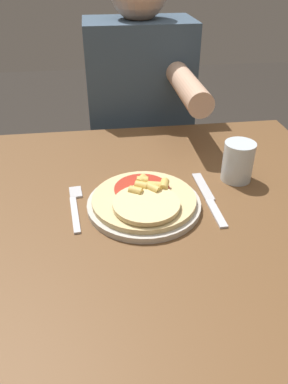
# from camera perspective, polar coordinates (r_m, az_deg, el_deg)

# --- Properties ---
(dining_table) EXTENTS (1.10, 0.93, 0.76)m
(dining_table) POSITION_cam_1_polar(r_m,az_deg,el_deg) (0.88, -2.67, -9.47)
(dining_table) COLOR brown
(dining_table) RESTS_ON ground_plane
(plate) EXTENTS (0.25, 0.25, 0.01)m
(plate) POSITION_cam_1_polar(r_m,az_deg,el_deg) (0.83, -0.00, -1.90)
(plate) COLOR beige
(plate) RESTS_ON dining_table
(pizza) EXTENTS (0.23, 0.23, 0.04)m
(pizza) POSITION_cam_1_polar(r_m,az_deg,el_deg) (0.82, 0.11, -1.02)
(pizza) COLOR #E0C689
(pizza) RESTS_ON plate
(fork) EXTENTS (0.03, 0.18, 0.00)m
(fork) POSITION_cam_1_polar(r_m,az_deg,el_deg) (0.85, -10.43, -1.95)
(fork) COLOR silver
(fork) RESTS_ON dining_table
(knife) EXTENTS (0.03, 0.22, 0.00)m
(knife) POSITION_cam_1_polar(r_m,az_deg,el_deg) (0.87, 9.91, -1.05)
(knife) COLOR silver
(knife) RESTS_ON dining_table
(drinking_glass) EXTENTS (0.07, 0.07, 0.10)m
(drinking_glass) POSITION_cam_1_polar(r_m,az_deg,el_deg) (0.94, 14.13, 4.54)
(drinking_glass) COLOR silver
(drinking_glass) RESTS_ON dining_table
(person_diner) EXTENTS (0.36, 0.52, 1.22)m
(person_diner) POSITION_cam_1_polar(r_m,az_deg,el_deg) (1.40, -0.56, 10.81)
(person_diner) COLOR #2D2D38
(person_diner) RESTS_ON ground_plane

